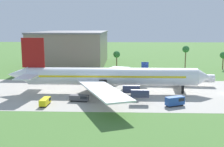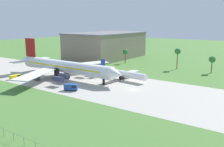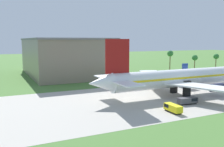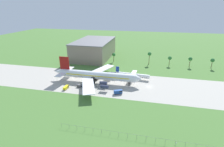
{
  "view_description": "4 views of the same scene",
  "coord_description": "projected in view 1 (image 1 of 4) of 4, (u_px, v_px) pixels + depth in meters",
  "views": [
    {
      "loc": [
        -34.83,
        -93.14,
        22.52
      ],
      "look_at": [
        -38.33,
        -0.51,
        6.73
      ],
      "focal_mm": 45.0,
      "sensor_mm": 36.0,
      "label": 1
    },
    {
      "loc": [
        50.33,
        -86.0,
        27.78
      ],
      "look_at": [
        -10.06,
        -0.51,
        5.73
      ],
      "focal_mm": 40.0,
      "sensor_mm": 36.0,
      "label": 2
    },
    {
      "loc": [
        -97.46,
        -65.12,
        18.1
      ],
      "look_at": [
        -66.59,
        -0.51,
        8.66
      ],
      "focal_mm": 40.0,
      "sensor_mm": 36.0,
      "label": 3
    },
    {
      "loc": [
        -1.1,
        -116.9,
        54.13
      ],
      "look_at": [
        -28.65,
        5.0,
        6.0
      ],
      "focal_mm": 28.0,
      "sensor_mm": 36.0,
      "label": 4
    }
  ],
  "objects": [
    {
      "name": "palm_tree_row",
      "position": [
        216.0,
        54.0,
        145.86
      ],
      "size": [
        96.98,
        3.6,
        12.34
      ],
      "color": "brown",
      "rests_on": "ground_plane"
    },
    {
      "name": "jet_airliner",
      "position": [
        108.0,
        77.0,
        94.26
      ],
      "size": [
        68.54,
        60.73,
        18.62
      ],
      "color": "white",
      "rests_on": "ground_plane"
    },
    {
      "name": "fuel_truck",
      "position": [
        80.0,
        98.0,
        84.47
      ],
      "size": [
        6.0,
        2.67,
        1.94
      ],
      "color": "black",
      "rests_on": "ground_plane"
    },
    {
      "name": "terminal_building",
      "position": [
        73.0,
        48.0,
        160.88
      ],
      "size": [
        36.72,
        61.2,
        19.35
      ],
      "color": "slate",
      "rests_on": "ground_plane"
    },
    {
      "name": "baggage_tug",
      "position": [
        45.0,
        101.0,
        80.38
      ],
      "size": [
        2.17,
        5.42,
        2.04
      ],
      "color": "black",
      "rests_on": "ground_plane"
    },
    {
      "name": "catering_van",
      "position": [
        175.0,
        101.0,
        79.52
      ],
      "size": [
        5.84,
        4.19,
        2.73
      ],
      "color": "black",
      "rests_on": "ground_plane"
    },
    {
      "name": "regional_aircraft",
      "position": [
        177.0,
        78.0,
        107.18
      ],
      "size": [
        27.58,
        24.9,
        8.8
      ],
      "color": "white",
      "rests_on": "ground_plane"
    }
  ]
}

